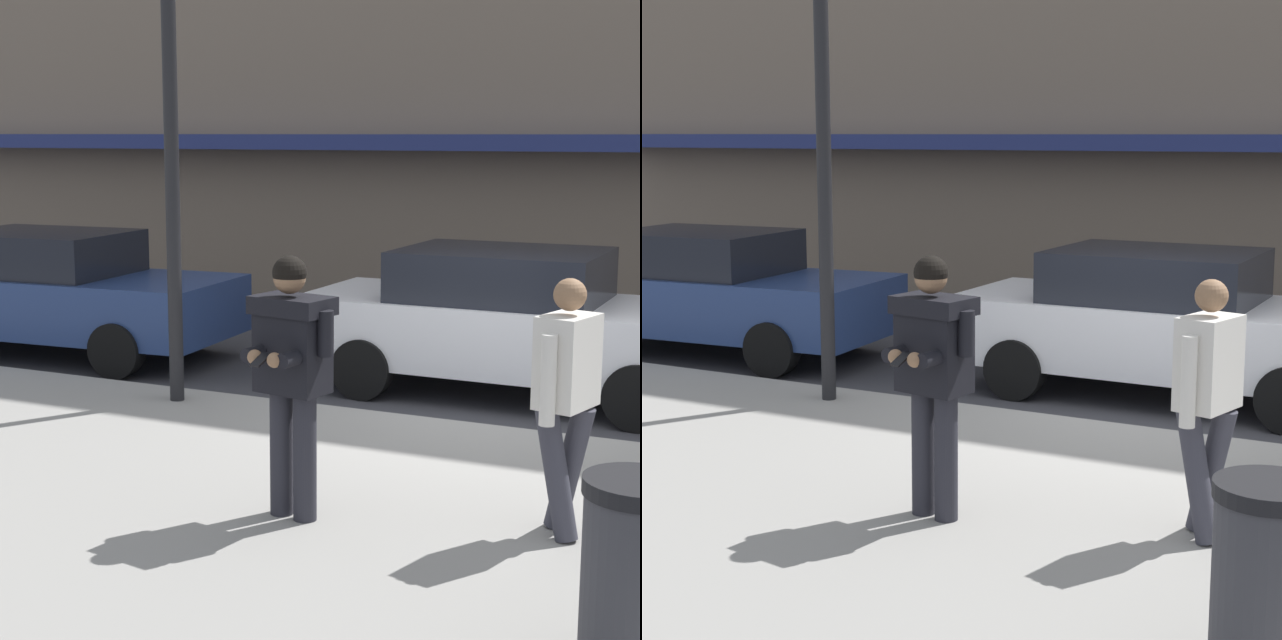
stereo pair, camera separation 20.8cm
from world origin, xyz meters
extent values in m
plane|color=#333338|center=(0.00, 0.00, 0.00)|extent=(80.00, 80.00, 0.00)
cube|color=gray|center=(1.00, -2.85, 0.07)|extent=(32.00, 5.30, 0.14)
cube|color=silver|center=(1.00, 0.05, 0.00)|extent=(28.00, 0.12, 0.01)
cube|color=navy|center=(-5.92, 1.13, 0.67)|extent=(4.61, 2.11, 0.70)
cube|color=black|center=(-6.10, 1.12, 1.28)|extent=(2.17, 1.77, 0.52)
cylinder|color=black|center=(-4.58, 2.08, 0.32)|extent=(0.65, 0.26, 0.64)
cylinder|color=black|center=(-4.47, 0.37, 0.32)|extent=(0.65, 0.26, 0.64)
cylinder|color=black|center=(-7.37, 1.89, 0.32)|extent=(0.65, 0.26, 0.64)
cube|color=silver|center=(-0.19, 1.53, 0.67)|extent=(4.52, 1.86, 0.70)
cube|color=black|center=(-0.37, 1.53, 1.28)|extent=(2.09, 1.66, 0.52)
cylinder|color=black|center=(1.20, 0.66, 0.32)|extent=(0.64, 0.23, 0.64)
cylinder|color=black|center=(-1.57, 2.40, 0.32)|extent=(0.64, 0.23, 0.64)
cylinder|color=black|center=(-1.59, 0.69, 0.32)|extent=(0.64, 0.23, 0.64)
cylinder|color=#23232B|center=(-0.40, -3.08, 0.58)|extent=(0.16, 0.16, 0.88)
cylinder|color=#23232B|center=(-0.60, -3.05, 0.58)|extent=(0.16, 0.16, 0.88)
cube|color=black|center=(-0.50, -3.06, 1.34)|extent=(0.51, 0.38, 0.64)
cube|color=black|center=(-0.50, -3.06, 1.61)|extent=(0.57, 0.43, 0.12)
cylinder|color=black|center=(-0.23, -3.11, 1.45)|extent=(0.11, 0.11, 0.30)
cylinder|color=black|center=(-0.38, -3.25, 1.30)|extent=(0.15, 0.31, 0.10)
sphere|color=#8C6647|center=(-0.47, -3.37, 1.30)|extent=(0.10, 0.10, 0.10)
cylinder|color=black|center=(-0.77, -3.02, 1.45)|extent=(0.11, 0.11, 0.30)
cylinder|color=black|center=(-0.68, -3.19, 1.30)|extent=(0.15, 0.31, 0.10)
sphere|color=#8C6647|center=(-0.63, -3.34, 1.30)|extent=(0.10, 0.10, 0.10)
cube|color=black|center=(-0.56, -3.40, 1.30)|extent=(0.10, 0.15, 0.07)
sphere|color=#8C6647|center=(-0.51, -3.09, 1.80)|extent=(0.22, 0.22, 0.22)
sphere|color=black|center=(-0.51, -3.09, 1.83)|extent=(0.23, 0.23, 0.23)
cylinder|color=#33333D|center=(1.25, -2.51, 0.57)|extent=(0.35, 0.23, 0.87)
cylinder|color=#33333D|center=(1.21, -2.69, 0.57)|extent=(0.35, 0.23, 0.87)
cube|color=silver|center=(1.23, -2.60, 1.30)|extent=(0.38, 0.48, 0.60)
cylinder|color=silver|center=(1.29, -2.36, 1.22)|extent=(0.10, 0.10, 0.58)
cylinder|color=silver|center=(1.17, -2.84, 1.22)|extent=(0.10, 0.10, 0.58)
sphere|color=#8C6647|center=(1.23, -2.60, 1.73)|extent=(0.21, 0.21, 0.21)
cylinder|color=black|center=(-3.01, -0.65, 2.44)|extent=(0.14, 0.14, 4.60)
cylinder|color=#38383D|center=(1.96, -4.27, 0.59)|extent=(0.52, 0.52, 0.90)
camera|label=1|loc=(2.67, -9.30, 2.73)|focal=60.00mm
camera|label=2|loc=(2.85, -9.21, 2.73)|focal=60.00mm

